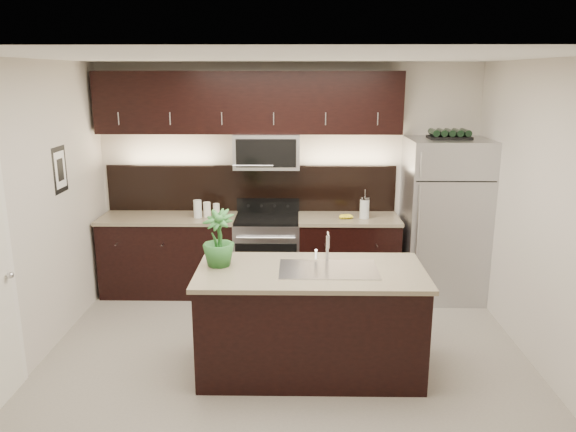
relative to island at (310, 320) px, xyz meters
name	(u,v)px	position (x,y,z in m)	size (l,w,h in m)	color
ground	(286,361)	(-0.22, 0.14, -0.47)	(4.50, 4.50, 0.00)	gray
room_walls	(272,181)	(-0.33, 0.10, 1.22)	(4.52, 4.02, 2.71)	beige
counter_run	(250,255)	(-0.68, 1.83, 0.00)	(3.51, 0.65, 0.94)	black
upper_fixtures	(251,112)	(-0.65, 1.97, 1.67)	(3.49, 0.40, 1.66)	black
island	(310,320)	(0.00, 0.00, 0.00)	(1.96, 0.96, 0.94)	black
sink_faucet	(328,268)	(0.15, 0.01, 0.48)	(0.84, 0.50, 0.28)	silver
refrigerator	(443,219)	(1.58, 1.77, 0.46)	(0.90, 0.81, 1.86)	#B2B2B7
wine_rack	(449,134)	(1.58, 1.77, 1.44)	(0.46, 0.28, 0.11)	black
plant	(218,238)	(-0.80, 0.10, 0.72)	(0.28, 0.28, 0.49)	#286529
canisters	(205,209)	(-1.20, 1.81, 0.56)	(0.29, 0.17, 0.21)	silver
french_press	(365,208)	(0.66, 1.78, 0.59)	(0.11, 0.11, 0.33)	silver
bananas	(342,216)	(0.40, 1.75, 0.49)	(0.17, 0.13, 0.05)	yellow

